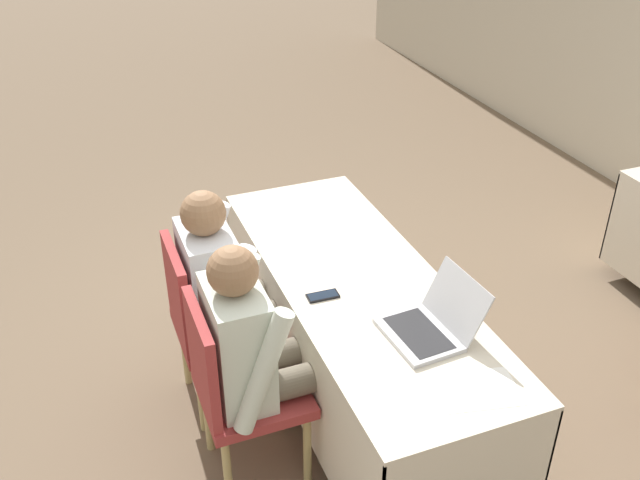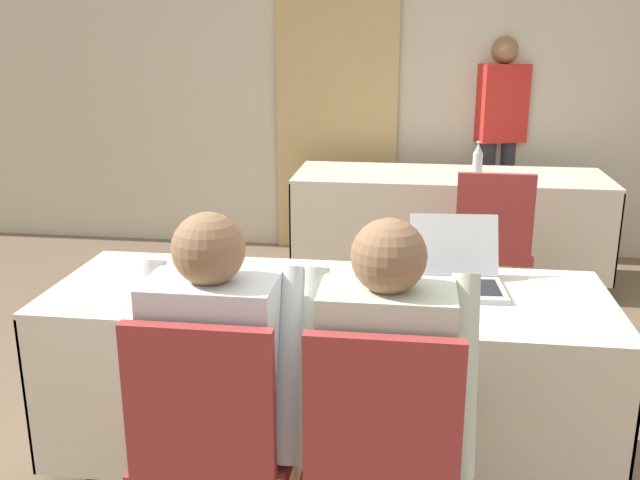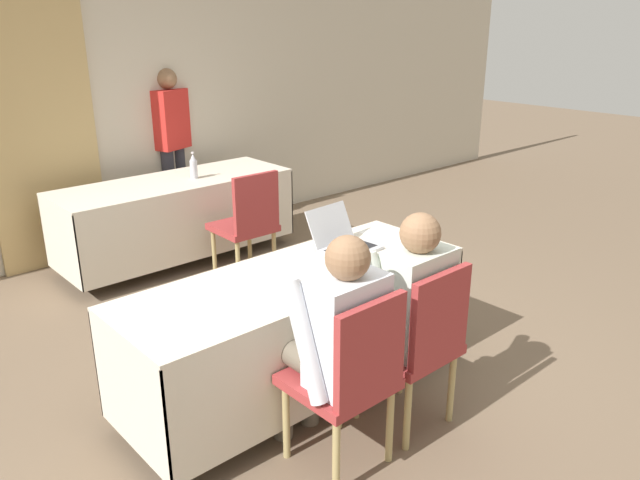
{
  "view_description": "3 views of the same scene",
  "coord_description": "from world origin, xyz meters",
  "views": [
    {
      "loc": [
        2.44,
        -1.14,
        2.56
      ],
      "look_at": [
        0.0,
        -0.19,
        0.97
      ],
      "focal_mm": 40.0,
      "sensor_mm": 36.0,
      "label": 1
    },
    {
      "loc": [
        0.3,
        -2.4,
        1.63
      ],
      "look_at": [
        0.0,
        -0.19,
        0.97
      ],
      "focal_mm": 40.0,
      "sensor_mm": 36.0,
      "label": 2
    },
    {
      "loc": [
        -1.98,
        -2.4,
        2.05
      ],
      "look_at": [
        0.0,
        -0.19,
        0.97
      ],
      "focal_mm": 35.0,
      "sensor_mm": 36.0,
      "label": 3
    }
  ],
  "objects": [
    {
      "name": "ground_plane",
      "position": [
        0.0,
        0.0,
        0.0
      ],
      "size": [
        24.0,
        24.0,
        0.0
      ],
      "primitive_type": "plane",
      "color": "brown"
    },
    {
      "name": "conference_table_near",
      "position": [
        0.0,
        0.0,
        0.55
      ],
      "size": [
        2.02,
        0.72,
        0.72
      ],
      "color": "beige",
      "rests_on": "ground_plane"
    },
    {
      "name": "laptop",
      "position": [
        0.46,
        0.11,
        0.77
      ],
      "size": [
        0.35,
        0.37,
        0.24
      ],
      "rotation": [
        0.0,
        0.0,
        0.07
      ],
      "color": "#B7B7BC",
      "rests_on": "conference_table_near"
    },
    {
      "name": "cell_phone",
      "position": [
        0.07,
        -0.21,
        0.73
      ],
      "size": [
        0.07,
        0.14,
        0.01
      ],
      "rotation": [
        0.0,
        0.0,
        -0.04
      ],
      "color": "black",
      "rests_on": "conference_table_near"
    },
    {
      "name": "paper_beside_laptop",
      "position": [
        -0.33,
        -0.05,
        0.73
      ],
      "size": [
        0.24,
        0.32,
        0.0
      ],
      "rotation": [
        0.0,
        0.0,
        -0.12
      ],
      "color": "white",
      "rests_on": "conference_table_near"
    },
    {
      "name": "paper_centre_table",
      "position": [
        0.07,
        0.06,
        0.73
      ],
      "size": [
        0.25,
        0.32,
        0.0
      ],
      "rotation": [
        0.0,
        0.0,
        -0.13
      ],
      "color": "white",
      "rests_on": "conference_table_near"
    },
    {
      "name": "paper_left_edge",
      "position": [
        0.82,
        0.11,
        0.73
      ],
      "size": [
        0.27,
        0.33,
        0.0
      ],
      "rotation": [
        0.0,
        0.0,
        -0.22
      ],
      "color": "white",
      "rests_on": "conference_table_near"
    },
    {
      "name": "chair_near_left",
      "position": [
        -0.24,
        -0.66,
        0.51
      ],
      "size": [
        0.44,
        0.44,
        0.91
      ],
      "rotation": [
        0.0,
        0.0,
        3.14
      ],
      "color": "tan",
      "rests_on": "ground_plane"
    },
    {
      "name": "chair_near_right",
      "position": [
        0.24,
        -0.66,
        0.51
      ],
      "size": [
        0.44,
        0.44,
        0.91
      ],
      "rotation": [
        0.0,
        0.0,
        3.14
      ],
      "color": "tan",
      "rests_on": "ground_plane"
    },
    {
      "name": "person_checkered_shirt",
      "position": [
        -0.24,
        -0.56,
        0.67
      ],
      "size": [
        0.5,
        0.52,
        1.17
      ],
      "rotation": [
        0.0,
        0.0,
        3.14
      ],
      "color": "#665B4C",
      "rests_on": "ground_plane"
    },
    {
      "name": "person_white_shirt",
      "position": [
        0.24,
        -0.56,
        0.67
      ],
      "size": [
        0.5,
        0.52,
        1.17
      ],
      "rotation": [
        0.0,
        0.0,
        3.14
      ],
      "color": "#665B4C",
      "rests_on": "ground_plane"
    }
  ]
}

